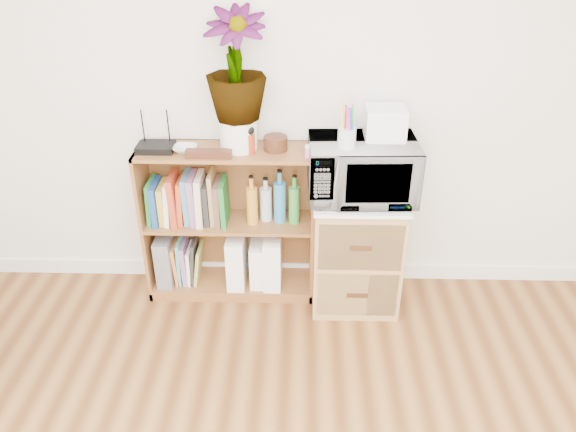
{
  "coord_description": "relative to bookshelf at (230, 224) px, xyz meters",
  "views": [
    {
      "loc": [
        0.07,
        -0.75,
        2.18
      ],
      "look_at": [
        0.0,
        1.95,
        0.62
      ],
      "focal_mm": 35.0,
      "sensor_mm": 36.0,
      "label": 1
    }
  ],
  "objects": [
    {
      "name": "microwave",
      "position": [
        0.75,
        -0.08,
        0.41
      ],
      "size": [
        0.59,
        0.41,
        0.32
      ],
      "primitive_type": "imported",
      "rotation": [
        0.0,
        0.0,
        0.04
      ],
      "color": "white",
      "rests_on": "wicker_unit"
    },
    {
      "name": "paint_jars",
      "position": [
        0.49,
        -0.09,
        0.5
      ],
      "size": [
        0.12,
        0.04,
        0.06
      ],
      "primitive_type": "cube",
      "color": "#D57686",
      "rests_on": "bookshelf"
    },
    {
      "name": "small_appliance",
      "position": [
        0.86,
        -0.02,
        0.65
      ],
      "size": [
        0.21,
        0.18,
        0.17
      ],
      "primitive_type": "cube",
      "color": "white",
      "rests_on": "microwave"
    },
    {
      "name": "plant_pot",
      "position": [
        0.08,
        0.02,
        0.56
      ],
      "size": [
        0.21,
        0.21,
        0.17
      ],
      "primitive_type": "cylinder",
      "color": "white",
      "rests_on": "bookshelf"
    },
    {
      "name": "bookshelf",
      "position": [
        0.0,
        0.0,
        0.0
      ],
      "size": [
        1.0,
        0.3,
        0.95
      ],
      "primitive_type": "cube",
      "color": "brown",
      "rests_on": "ground"
    },
    {
      "name": "pen_cup",
      "position": [
        0.65,
        -0.15,
        0.62
      ],
      "size": [
        0.09,
        0.09,
        0.1
      ],
      "primitive_type": "cylinder",
      "color": "silver",
      "rests_on": "microwave"
    },
    {
      "name": "magazine_holder_right",
      "position": [
        0.25,
        -0.01,
        -0.24
      ],
      "size": [
        0.1,
        0.26,
        0.33
      ],
      "primitive_type": "cube",
      "color": "white",
      "rests_on": "bookshelf"
    },
    {
      "name": "white_bowl",
      "position": [
        -0.22,
        -0.03,
        0.49
      ],
      "size": [
        0.13,
        0.13,
        0.03
      ],
      "primitive_type": "imported",
      "color": "silver",
      "rests_on": "bookshelf"
    },
    {
      "name": "lower_books",
      "position": [
        -0.28,
        0.0,
        -0.27
      ],
      "size": [
        0.18,
        0.19,
        0.29
      ],
      "color": "orange",
      "rests_on": "bookshelf"
    },
    {
      "name": "kokeshi_doll",
      "position": [
        0.14,
        -0.04,
        0.53
      ],
      "size": [
        0.05,
        0.05,
        0.11
      ],
      "primitive_type": "cylinder",
      "color": "#A22914",
      "rests_on": "bookshelf"
    },
    {
      "name": "router",
      "position": [
        -0.38,
        -0.02,
        0.49
      ],
      "size": [
        0.2,
        0.14,
        0.04
      ],
      "primitive_type": "cube",
      "color": "black",
      "rests_on": "bookshelf"
    },
    {
      "name": "wicker_unit",
      "position": [
        0.75,
        -0.08,
        -0.12
      ],
      "size": [
        0.5,
        0.45,
        0.7
      ],
      "primitive_type": "cube",
      "color": "#9E7542",
      "rests_on": "ground"
    },
    {
      "name": "cookbooks",
      "position": [
        -0.23,
        0.0,
        0.16
      ],
      "size": [
        0.46,
        0.2,
        0.31
      ],
      "color": "#1E7432",
      "rests_on": "bookshelf"
    },
    {
      "name": "potted_plant",
      "position": [
        0.08,
        0.02,
        0.94
      ],
      "size": [
        0.32,
        0.32,
        0.58
      ],
      "primitive_type": "imported",
      "color": "#2D7031",
      "rests_on": "plant_pot"
    },
    {
      "name": "file_box",
      "position": [
        -0.4,
        0.0,
        -0.25
      ],
      "size": [
        0.1,
        0.25,
        0.32
      ],
      "primitive_type": "cube",
      "color": "slate",
      "rests_on": "bookshelf"
    },
    {
      "name": "liquor_bottles",
      "position": [
        0.26,
        0.0,
        0.17
      ],
      "size": [
        0.31,
        0.07,
        0.32
      ],
      "color": "orange",
      "rests_on": "bookshelf"
    },
    {
      "name": "magazine_holder_mid",
      "position": [
        0.16,
        -0.01,
        -0.27
      ],
      "size": [
        0.09,
        0.22,
        0.28
      ],
      "primitive_type": "cube",
      "color": "white",
      "rests_on": "bookshelf"
    },
    {
      "name": "trinket_box",
      "position": [
        -0.08,
        -0.1,
        0.49
      ],
      "size": [
        0.25,
        0.06,
        0.04
      ],
      "primitive_type": "cube",
      "color": "#341B0E",
      "rests_on": "bookshelf"
    },
    {
      "name": "magazine_holder_left",
      "position": [
        0.03,
        -0.01,
        -0.24
      ],
      "size": [
        0.11,
        0.27,
        0.33
      ],
      "primitive_type": "cube",
      "color": "white",
      "rests_on": "bookshelf"
    },
    {
      "name": "wooden_bowl",
      "position": [
        0.28,
        0.01,
        0.51
      ],
      "size": [
        0.13,
        0.13,
        0.08
      ],
      "primitive_type": "cylinder",
      "color": "#331D0D",
      "rests_on": "bookshelf"
    },
    {
      "name": "skirting_board",
      "position": [
        0.35,
        0.14,
        -0.42
      ],
      "size": [
        4.0,
        0.02,
        0.1
      ],
      "primitive_type": "cube",
      "color": "white",
      "rests_on": "ground"
    }
  ]
}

